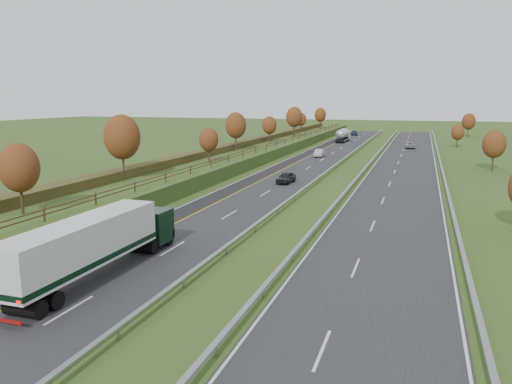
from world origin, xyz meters
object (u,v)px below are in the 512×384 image
(car_silver_mid, at_px, (319,153))
(car_oncoming, at_px, (410,145))
(car_small_far, at_px, (354,133))
(road_tanker, at_px, (343,135))
(car_dark_near, at_px, (286,178))
(box_lorry, at_px, (95,243))

(car_silver_mid, xyz_separation_m, car_oncoming, (16.74, 23.35, -0.03))
(car_silver_mid, distance_m, car_oncoming, 28.73)
(car_silver_mid, relative_size, car_small_far, 0.96)
(road_tanker, distance_m, car_dark_near, 69.26)
(car_dark_near, distance_m, car_oncoming, 57.77)
(box_lorry, distance_m, car_silver_mid, 71.90)
(box_lorry, bearing_deg, car_silver_mid, 89.83)
(car_dark_near, bearing_deg, car_small_far, 95.98)
(car_dark_near, bearing_deg, car_silver_mid, 97.49)
(road_tanker, distance_m, car_oncoming, 22.15)
(box_lorry, relative_size, road_tanker, 1.45)
(road_tanker, bearing_deg, car_small_far, 90.44)
(box_lorry, distance_m, car_oncoming, 96.74)
(car_small_far, relative_size, car_oncoming, 0.91)
(road_tanker, distance_m, car_silver_mid, 36.75)
(road_tanker, relative_size, car_silver_mid, 2.46)
(road_tanker, bearing_deg, car_silver_mid, -88.61)
(box_lorry, relative_size, car_small_far, 3.45)
(road_tanker, height_order, car_oncoming, road_tanker)
(car_dark_near, bearing_deg, box_lorry, -88.85)
(car_dark_near, relative_size, car_small_far, 0.94)
(box_lorry, xyz_separation_m, road_tanker, (-0.68, 108.60, -0.47))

